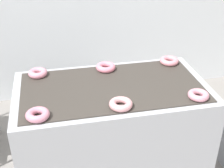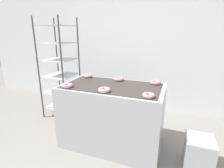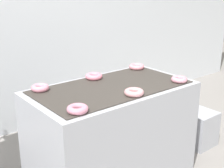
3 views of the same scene
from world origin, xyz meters
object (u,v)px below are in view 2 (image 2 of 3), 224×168
Objects in this scene: fryer_machine at (112,115)px; glaze_bin at (199,153)px; donut_near_right at (149,95)px; donut_near_left at (67,86)px; donut_near_center at (104,90)px; donut_far_left at (88,76)px; donut_far_right at (155,82)px; donut_far_center at (119,79)px; baking_rack_cart at (60,68)px.

glaze_bin is at bearing -4.22° from fryer_machine.
glaze_bin is at bearing 16.83° from donut_near_right.
donut_near_left and donut_near_center have the same top height.
donut_far_left reaches higher than donut_far_right.
fryer_machine is 0.76m from donut_near_left.
fryer_machine is at bearing -91.32° from donut_far_center.
donut_near_left is at bearing -173.32° from glaze_bin.
donut_near_right is at bearing 0.06° from donut_near_center.
baking_rack_cart is 1.54m from donut_near_center.
fryer_machine is 9.52× the size of donut_near_left.
fryer_machine is 0.75× the size of baking_rack_cart.
donut_far_left reaches higher than donut_far_center.
donut_far_left reaches higher than fryer_machine.
donut_far_left is (0.76, -0.30, -0.02)m from baking_rack_cart.
glaze_bin is (1.15, -0.09, -0.26)m from fryer_machine.
donut_near_left and donut_far_center have the same top height.
donut_near_right is at bearing -90.44° from donut_far_right.
donut_far_right is (-0.61, 0.36, 0.73)m from glaze_bin.
baking_rack_cart is 12.06× the size of donut_far_center.
donut_near_center is at bearing -90.81° from donut_far_center.
baking_rack_cart is 4.78× the size of glaze_bin.
donut_far_left reaches higher than glaze_bin.
donut_near_left is (-1.68, -0.20, 0.73)m from glaze_bin.
donut_near_right is at bearing -25.25° from baking_rack_cart.
donut_far_center is (0.53, -0.01, -0.00)m from donut_far_left.
donut_near_left is 1.02× the size of donut_far_left.
donut_near_right reaches higher than fryer_machine.
donut_near_left is at bearing -90.31° from donut_far_left.
donut_near_center is at bearing -33.87° from baking_rack_cart.
donut_far_right is (0.00, 0.55, 0.00)m from donut_near_right.
donut_near_right is 0.55m from donut_far_right.
donut_near_left and donut_far_right have the same top height.
baking_rack_cart reaches higher than donut_far_center.
donut_near_right is (-0.62, -0.19, 0.73)m from glaze_bin.
donut_near_center is at bearing 1.03° from donut_near_left.
donut_far_center is at bearing 134.36° from donut_near_right.
fryer_machine is at bearing -152.79° from donut_far_right.
donut_far_center is (1.28, -0.31, -0.02)m from baking_rack_cart.
baking_rack_cart is at bearing 170.46° from donut_far_right.
glaze_bin is 1.84m from donut_near_left.
donut_near_center is 0.54m from donut_near_right.
donut_far_left is at bearing 152.49° from donut_near_right.
donut_near_left reaches higher than fryer_machine.
donut_near_right is at bearing -45.64° from donut_far_center.
donut_far_right is at bearing 149.34° from glaze_bin.
donut_far_center is at bearing 88.68° from fryer_machine.
donut_near_left is at bearing -48.96° from baking_rack_cart.
donut_near_center and donut_far_right have the same top height.
baking_rack_cart is at bearing 158.06° from donut_far_left.
donut_near_left is at bearing -133.78° from donut_far_center.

